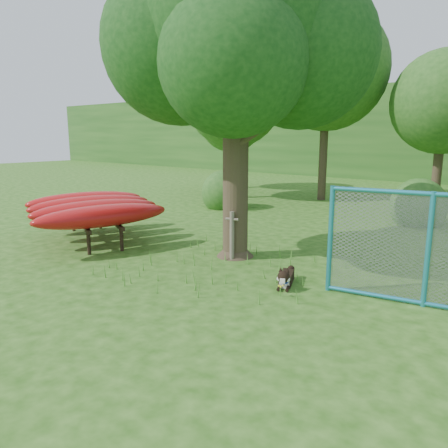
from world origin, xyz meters
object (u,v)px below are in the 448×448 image
Objects in this scene: oak_tree at (235,38)px; fence_section at (428,250)px; husky_dog at (286,278)px; kayak_rack at (94,208)px.

oak_tree is 6.02m from fence_section.
oak_tree is 5.37m from husky_dog.
oak_tree is at bearing 163.68° from fence_section.
fence_section reaches higher than husky_dog.
oak_tree is 1.60× the size of kayak_rack.
oak_tree is 2.23× the size of fence_section.
fence_section is at bearing -5.91° from oak_tree.
oak_tree reaches higher than fence_section.
oak_tree is at bearing 41.75° from kayak_rack.
husky_dog is 2.58m from fence_section.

